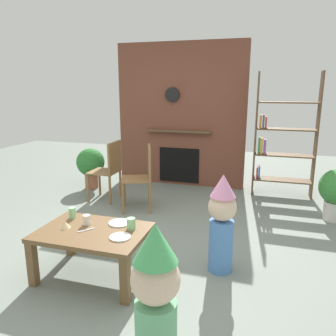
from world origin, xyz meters
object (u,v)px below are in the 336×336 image
at_px(paper_cup_center, 72,213).
at_px(child_in_pink, 222,221).
at_px(paper_cup_near_right, 87,220).
at_px(bookshelf, 281,140).
at_px(birthday_cake_slice, 65,225).
at_px(potted_plant_short, 91,164).
at_px(paper_plate_front, 120,223).
at_px(coffee_table, 93,238).
at_px(dining_chair_left, 109,167).
at_px(child_with_cone_hat, 156,303).
at_px(dining_chair_middle, 143,174).
at_px(paper_cup_near_left, 131,224).
at_px(paper_plate_rear, 120,237).

bearing_deg(paper_cup_center, child_in_pink, 9.40).
bearing_deg(paper_cup_near_right, bookshelf, 58.78).
relative_size(paper_cup_center, birthday_cake_slice, 1.05).
distance_m(birthday_cake_slice, potted_plant_short, 2.69).
distance_m(paper_cup_center, paper_plate_front, 0.49).
bearing_deg(coffee_table, paper_cup_center, 149.06).
height_order(child_in_pink, dining_chair_left, child_in_pink).
height_order(paper_cup_near_right, paper_cup_center, paper_cup_center).
height_order(paper_cup_near_right, child_in_pink, child_in_pink).
height_order(birthday_cake_slice, child_in_pink, child_in_pink).
relative_size(child_with_cone_hat, dining_chair_middle, 1.10).
xyz_separation_m(child_with_cone_hat, potted_plant_short, (-2.29, 3.31, -0.10)).
height_order(paper_cup_near_left, birthday_cake_slice, paper_cup_near_left).
bearing_deg(dining_chair_middle, paper_cup_near_right, 71.26).
distance_m(paper_cup_near_right, dining_chair_middle, 1.63).
bearing_deg(paper_plate_rear, potted_plant_short, 124.32).
distance_m(paper_plate_front, child_in_pink, 0.94).
relative_size(birthday_cake_slice, child_with_cone_hat, 0.10).
distance_m(paper_cup_near_right, paper_plate_rear, 0.44).
bearing_deg(potted_plant_short, paper_cup_center, -64.23).
xyz_separation_m(birthday_cake_slice, child_in_pink, (1.33, 0.45, 0.01)).
distance_m(paper_plate_front, paper_plate_rear, 0.30).
height_order(child_in_pink, dining_chair_middle, child_in_pink).
distance_m(paper_plate_front, child_with_cone_hat, 1.32).
xyz_separation_m(paper_cup_near_right, potted_plant_short, (-1.28, 2.31, -0.07)).
bearing_deg(child_in_pink, dining_chair_middle, -67.47).
relative_size(birthday_cake_slice, dining_chair_left, 0.11).
distance_m(child_with_cone_hat, potted_plant_short, 4.03).
relative_size(paper_cup_near_left, child_in_pink, 0.11).
height_order(paper_cup_near_left, paper_plate_front, paper_cup_near_left).
distance_m(paper_cup_near_left, paper_cup_near_right, 0.43).
relative_size(bookshelf, paper_plate_rear, 10.57).
height_order(paper_cup_center, paper_plate_front, paper_cup_center).
distance_m(paper_plate_front, potted_plant_short, 2.70).
relative_size(paper_cup_near_left, dining_chair_middle, 0.11).
xyz_separation_m(paper_plate_rear, child_in_pink, (0.78, 0.49, 0.04)).
relative_size(paper_cup_near_left, paper_plate_rear, 0.57).
relative_size(child_with_cone_hat, dining_chair_left, 1.10).
bearing_deg(potted_plant_short, paper_cup_near_left, -53.24).
bearing_deg(dining_chair_left, child_with_cone_hat, 120.80).
bearing_deg(paper_plate_front, paper_plate_rear, -64.39).
bearing_deg(paper_plate_front, paper_cup_near_right, -158.82).
xyz_separation_m(dining_chair_left, potted_plant_short, (-0.59, 0.48, -0.09)).
relative_size(paper_cup_near_right, child_with_cone_hat, 0.09).
xyz_separation_m(child_in_pink, dining_chair_left, (-1.88, 1.50, 0.02)).
bearing_deg(paper_cup_center, birthday_cake_slice, -73.54).
distance_m(paper_cup_near_left, dining_chair_left, 2.13).
relative_size(birthday_cake_slice, dining_chair_middle, 0.11).
xyz_separation_m(bookshelf, paper_cup_near_left, (-1.30, -2.82, -0.39)).
height_order(coffee_table, paper_cup_center, paper_cup_center).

